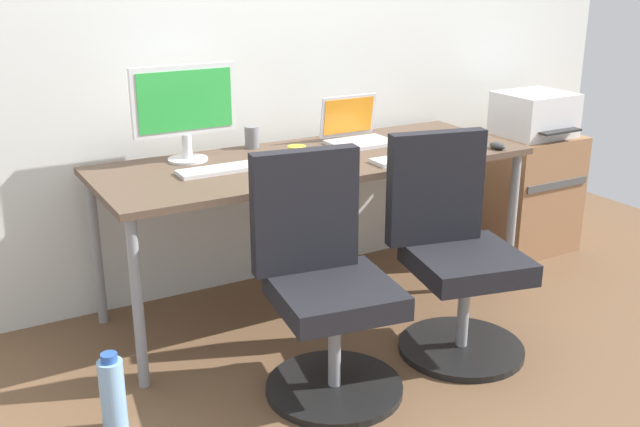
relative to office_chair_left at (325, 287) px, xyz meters
The scene contains 16 objects.
ground_plane 0.85m from the office_chair_left, 63.66° to the left, with size 5.28×5.28×0.00m, color brown.
back_wall 1.45m from the office_chair_left, 73.56° to the left, with size 4.40×0.04×2.60m, color silver.
desk 0.79m from the office_chair_left, 63.66° to the left, with size 2.02×0.74×0.74m.
office_chair_left is the anchor object (origin of this frame).
office_chair_right 0.63m from the office_chair_left, ahead, with size 0.54×0.54×0.94m.
side_cabinet 1.92m from the office_chair_left, 22.37° to the left, with size 0.49×0.43×0.67m.
printer 1.95m from the office_chair_left, 22.34° to the left, with size 0.38×0.40×0.24m.
water_bottle_on_floor 0.86m from the office_chair_left, behind, with size 0.09×0.09×0.31m.
desktop_monitor 1.08m from the office_chair_left, 102.88° to the left, with size 0.48×0.18×0.43m.
open_laptop 1.11m from the office_chair_left, 51.57° to the left, with size 0.31×0.26×0.23m.
keyboard_by_monitor 0.74m from the office_chair_left, 104.00° to the left, with size 0.34×0.12×0.02m, color silver.
keyboard_by_laptop 0.84m from the office_chair_left, 31.18° to the left, with size 0.34×0.12×0.02m, color silver.
mouse_by_monitor 1.27m from the office_chair_left, 17.26° to the left, with size 0.06×0.10×0.03m, color #2D2D2D.
mouse_by_laptop 0.85m from the office_chair_left, 63.20° to the left, with size 0.06×0.10×0.03m, color silver.
coffee_mug 0.70m from the office_chair_left, 72.04° to the left, with size 0.08×0.08×0.09m, color yellow.
pen_cup 1.05m from the office_chair_left, 81.03° to the left, with size 0.07×0.07×0.10m, color slate.
Camera 1 is at (-1.63, -2.92, 1.61)m, focal length 41.93 mm.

